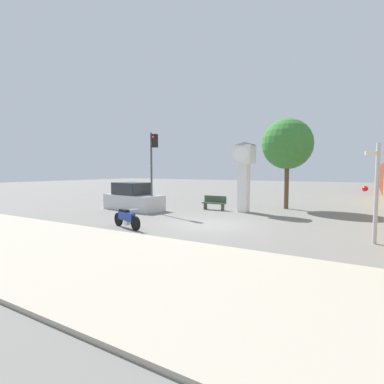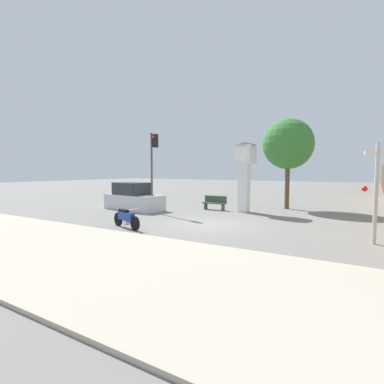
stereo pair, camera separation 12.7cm
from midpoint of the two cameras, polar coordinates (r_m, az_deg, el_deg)
ground_plane at (r=14.61m, az=3.35°, el=-6.14°), size 120.00×120.00×0.00m
sidewalk_strip at (r=9.35m, az=-17.09°, el=-11.95°), size 36.00×6.00×0.10m
motorcycle at (r=13.89m, az=-12.18°, el=-4.88°), size 2.07×0.77×0.94m
clock_tower at (r=18.93m, az=10.12°, el=5.02°), size 1.39×1.39×4.36m
traffic_light at (r=18.58m, az=-7.19°, el=6.36°), size 0.50×0.35×4.90m
railroad_crossing_signal at (r=12.30m, az=31.91°, el=0.44°), size 0.90×0.82×3.56m
street_tree at (r=21.27m, az=18.00°, el=8.66°), size 3.37×3.37×6.06m
bench at (r=19.81m, az=4.54°, el=-1.99°), size 1.60×0.44×0.92m
parked_car at (r=20.21m, az=-10.91°, el=-1.19°), size 4.41×2.38×1.80m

